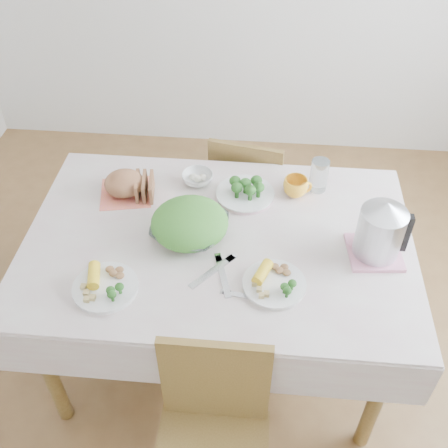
# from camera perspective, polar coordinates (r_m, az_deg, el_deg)

# --- Properties ---
(floor) EXTENTS (3.60, 3.60, 0.00)m
(floor) POSITION_cam_1_polar(r_m,az_deg,el_deg) (2.62, -0.49, -13.48)
(floor) COLOR brown
(floor) RESTS_ON ground
(dining_table) EXTENTS (1.40, 0.90, 0.75)m
(dining_table) POSITION_cam_1_polar(r_m,az_deg,el_deg) (2.32, -0.54, -8.37)
(dining_table) COLOR brown
(dining_table) RESTS_ON floor
(tablecloth) EXTENTS (1.50, 1.00, 0.01)m
(tablecloth) POSITION_cam_1_polar(r_m,az_deg,el_deg) (2.03, -0.61, -1.67)
(tablecloth) COLOR beige
(tablecloth) RESTS_ON dining_table
(chair_far) EXTENTS (0.44, 0.44, 0.83)m
(chair_far) POSITION_cam_1_polar(r_m,az_deg,el_deg) (2.75, 3.06, 4.23)
(chair_far) COLOR brown
(chair_far) RESTS_ON floor
(salad_bowl) EXTENTS (0.35, 0.35, 0.07)m
(salad_bowl) POSITION_cam_1_polar(r_m,az_deg,el_deg) (2.02, -3.72, -0.51)
(salad_bowl) COLOR white
(salad_bowl) RESTS_ON tablecloth
(dinner_plate_left) EXTENTS (0.26, 0.26, 0.02)m
(dinner_plate_left) POSITION_cam_1_polar(r_m,az_deg,el_deg) (1.89, -12.78, -6.74)
(dinner_plate_left) COLOR white
(dinner_plate_left) RESTS_ON tablecloth
(dinner_plate_right) EXTENTS (0.32, 0.32, 0.02)m
(dinner_plate_right) POSITION_cam_1_polar(r_m,az_deg,el_deg) (1.86, 5.48, -6.51)
(dinner_plate_right) COLOR white
(dinner_plate_right) RESTS_ON tablecloth
(broccoli_plate) EXTENTS (0.32, 0.32, 0.02)m
(broccoli_plate) POSITION_cam_1_polar(r_m,az_deg,el_deg) (2.21, 2.31, 3.23)
(broccoli_plate) COLOR beige
(broccoli_plate) RESTS_ON tablecloth
(napkin) EXTENTS (0.25, 0.25, 0.00)m
(napkin) POSITION_cam_1_polar(r_m,az_deg,el_deg) (2.27, -10.61, 3.35)
(napkin) COLOR #E16B54
(napkin) RESTS_ON tablecloth
(bread_loaf) EXTENTS (0.18, 0.18, 0.10)m
(bread_loaf) POSITION_cam_1_polar(r_m,az_deg,el_deg) (2.23, -10.80, 4.46)
(bread_loaf) COLOR brown
(bread_loaf) RESTS_ON napkin
(fruit_bowl) EXTENTS (0.16, 0.16, 0.04)m
(fruit_bowl) POSITION_cam_1_polar(r_m,az_deg,el_deg) (2.28, -2.90, 5.03)
(fruit_bowl) COLOR white
(fruit_bowl) RESTS_ON tablecloth
(yellow_mug) EXTENTS (0.14, 0.14, 0.08)m
(yellow_mug) POSITION_cam_1_polar(r_m,az_deg,el_deg) (2.22, 7.79, 4.03)
(yellow_mug) COLOR yellow
(yellow_mug) RESTS_ON tablecloth
(glass_tumbler) EXTENTS (0.09, 0.09, 0.14)m
(glass_tumbler) POSITION_cam_1_polar(r_m,az_deg,el_deg) (2.25, 10.26, 5.10)
(glass_tumbler) COLOR white
(glass_tumbler) RESTS_ON tablecloth
(pink_tray) EXTENTS (0.21, 0.21, 0.02)m
(pink_tray) POSITION_cam_1_polar(r_m,az_deg,el_deg) (2.04, 16.02, -2.97)
(pink_tray) COLOR pink
(pink_tray) RESTS_ON tablecloth
(electric_kettle) EXTENTS (0.22, 0.22, 0.24)m
(electric_kettle) POSITION_cam_1_polar(r_m,az_deg,el_deg) (1.97, 16.64, -0.68)
(electric_kettle) COLOR #B2B5BA
(electric_kettle) RESTS_ON pink_tray
(fork_left) EXTENTS (0.08, 0.20, 0.00)m
(fork_left) POSITION_cam_1_polar(r_m,az_deg,el_deg) (1.89, -0.12, -5.68)
(fork_left) COLOR silver
(fork_left) RESTS_ON tablecloth
(fork_right) EXTENTS (0.16, 0.18, 0.00)m
(fork_right) POSITION_cam_1_polar(r_m,az_deg,el_deg) (1.91, -1.27, -5.18)
(fork_right) COLOR silver
(fork_right) RESTS_ON tablecloth
(knife) EXTENTS (0.18, 0.05, 0.00)m
(knife) POSITION_cam_1_polar(r_m,az_deg,el_deg) (1.83, 2.55, -7.90)
(knife) COLOR silver
(knife) RESTS_ON tablecloth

